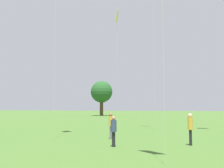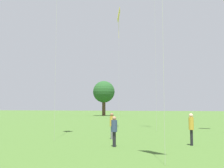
# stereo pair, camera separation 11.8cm
# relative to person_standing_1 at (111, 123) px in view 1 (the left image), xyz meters

# --- Properties ---
(person_standing_1) EXTENTS (0.30, 0.30, 1.78)m
(person_standing_1) POSITION_rel_person_standing_1_xyz_m (0.00, 0.00, 0.00)
(person_standing_1) COLOR slate
(person_standing_1) RESTS_ON ground
(person_standing_2) EXTENTS (0.41, 0.41, 1.83)m
(person_standing_2) POSITION_rel_person_standing_1_xyz_m (5.25, -1.62, 0.03)
(person_standing_2) COLOR black
(person_standing_2) RESTS_ON ground
(person_standing_4) EXTENTS (0.44, 0.44, 1.68)m
(person_standing_4) POSITION_rel_person_standing_1_xyz_m (1.11, -3.32, -0.09)
(person_standing_4) COLOR black
(person_standing_4) RESTS_ON ground
(kite_1) EXTENTS (0.54, 1.32, 12.52)m
(kite_1) POSITION_rel_person_standing_1_xyz_m (-1.73, 8.50, 10.51)
(kite_1) COLOR yellow
(kite_1) RESTS_ON ground
(distant_tree_0) EXTENTS (5.55, 5.55, 8.89)m
(distant_tree_0) POSITION_rel_person_standing_1_xyz_m (-15.73, 46.26, 4.94)
(distant_tree_0) COLOR #473323
(distant_tree_0) RESTS_ON ground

